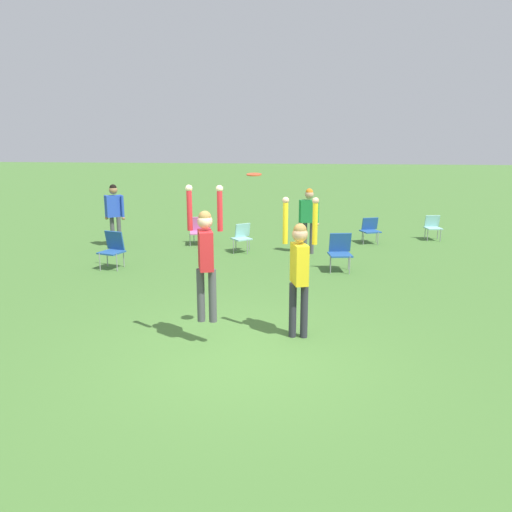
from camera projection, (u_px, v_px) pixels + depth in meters
ground_plane at (239, 351)px, 7.47m from camera, size 120.00×120.00×0.00m
person_jumping at (206, 251)px, 7.43m from camera, size 0.56×0.45×2.09m
person_defending at (299, 264)px, 7.75m from camera, size 0.56×0.45×2.25m
frisbee at (254, 174)px, 7.35m from camera, size 0.23×0.23×0.04m
camping_chair_0 at (340, 249)px, 11.99m from camera, size 0.60×0.65×0.90m
camping_chair_1 at (200, 229)px, 15.07m from camera, size 0.69×0.73×0.81m
camping_chair_2 at (242, 236)px, 14.00m from camera, size 0.64×0.72×0.79m
camping_chair_3 at (433, 226)px, 15.74m from camera, size 0.54×0.57×0.76m
camping_chair_4 at (370, 229)px, 15.25m from camera, size 0.66×0.71×0.76m
camping_chair_5 at (113, 247)px, 12.25m from camera, size 0.63×0.68×0.90m
person_spectator_near at (114, 209)px, 14.57m from camera, size 0.61×0.44×1.84m
person_spectator_far at (309, 214)px, 13.66m from camera, size 0.58×0.24×1.81m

